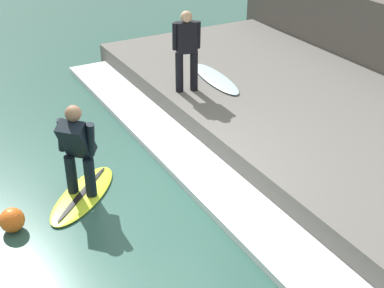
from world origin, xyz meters
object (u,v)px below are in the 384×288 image
(surfboard_riding, at_px, (83,195))
(marker_buoy, at_px, (12,220))
(surfer_waiting_near, at_px, (187,47))
(surfboard_waiting_near, at_px, (216,78))
(surfer_riding, at_px, (77,147))

(surfboard_riding, relative_size, marker_buoy, 4.68)
(surfer_waiting_near, distance_m, surfboard_waiting_near, 1.15)
(surfer_waiting_near, xyz_separation_m, surfboard_waiting_near, (0.76, 0.20, -0.83))
(marker_buoy, bearing_deg, surfer_riding, 16.31)
(surfer_waiting_near, height_order, surfboard_waiting_near, surfer_waiting_near)
(surfer_waiting_near, bearing_deg, surfer_riding, -146.42)
(surfer_riding, relative_size, marker_buoy, 4.20)
(surfboard_waiting_near, xyz_separation_m, marker_buoy, (-4.59, -2.33, -0.30))
(surfer_riding, height_order, marker_buoy, surfer_riding)
(surfer_riding, bearing_deg, surfboard_riding, 180.00)
(marker_buoy, bearing_deg, surfboard_waiting_near, 26.95)
(surfboard_riding, bearing_deg, surfboard_waiting_near, 29.89)
(surfboard_riding, height_order, marker_buoy, marker_buoy)
(surfboard_waiting_near, bearing_deg, marker_buoy, -153.05)
(surfboard_riding, distance_m, marker_buoy, 1.13)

